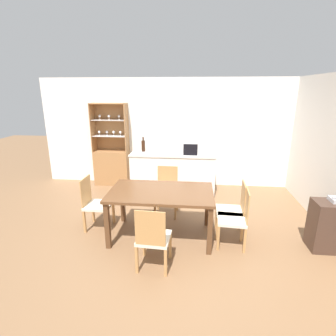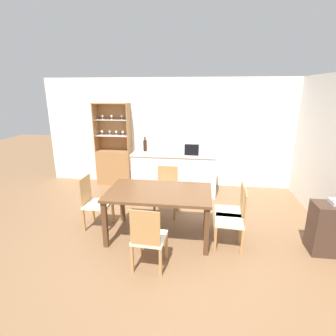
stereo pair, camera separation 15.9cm
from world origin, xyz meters
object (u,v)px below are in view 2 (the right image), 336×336
(dining_chair_head_near, at_px, (149,238))
(side_cabinet, at_px, (329,229))
(display_cabinet, at_px, (115,161))
(dining_chair_side_right_near, at_px, (233,219))
(dining_chair_head_far, at_px, (167,192))
(dining_chair_side_right_far, at_px, (231,211))
(wine_bottle, at_px, (145,145))
(dining_chair_side_left_far, at_px, (95,203))
(dining_table, at_px, (159,196))
(microwave, at_px, (195,148))

(dining_chair_head_near, relative_size, side_cabinet, 1.20)
(display_cabinet, relative_size, dining_chair_side_right_near, 2.21)
(dining_chair_head_far, bearing_deg, side_cabinet, 160.29)
(dining_chair_side_right_near, xyz_separation_m, dining_chair_side_right_far, (0.00, 0.29, 0.00))
(wine_bottle, distance_m, side_cabinet, 3.85)
(dining_chair_side_left_far, distance_m, wine_bottle, 2.01)
(dining_table, relative_size, dining_chair_head_far, 1.80)
(dining_table, bearing_deg, dining_chair_head_near, -90.21)
(dining_table, bearing_deg, microwave, 75.32)
(wine_bottle, bearing_deg, dining_chair_side_left_far, -104.15)
(microwave, bearing_deg, dining_chair_side_left_far, -133.76)
(side_cabinet, bearing_deg, microwave, 135.80)
(display_cabinet, bearing_deg, wine_bottle, -19.87)
(dining_chair_side_right_far, relative_size, side_cabinet, 1.20)
(dining_table, height_order, dining_chair_side_right_near, dining_chair_side_right_near)
(display_cabinet, height_order, dining_chair_head_far, display_cabinet)
(dining_table, bearing_deg, dining_chair_head_far, 89.95)
(dining_chair_side_right_near, relative_size, side_cabinet, 1.20)
(microwave, bearing_deg, side_cabinet, -44.20)
(display_cabinet, relative_size, dining_chair_head_near, 2.21)
(dining_table, distance_m, dining_chair_side_right_far, 1.16)
(microwave, distance_m, side_cabinet, 2.87)
(dining_chair_side_left_far, bearing_deg, wine_bottle, 166.43)
(dining_table, relative_size, dining_chair_side_left_far, 1.80)
(dining_chair_side_left_far, bearing_deg, dining_chair_side_right_far, 90.53)
(display_cabinet, xyz_separation_m, dining_chair_head_near, (1.52, -3.12, -0.14))
(dining_chair_head_near, bearing_deg, dining_chair_side_left_far, 143.27)
(dining_table, xyz_separation_m, wine_bottle, (-0.66, 2.00, 0.38))
(dining_chair_side_left_far, height_order, microwave, microwave)
(dining_chair_side_left_far, xyz_separation_m, side_cabinet, (3.60, -0.26, -0.07))
(dining_chair_head_near, bearing_deg, dining_chair_side_right_near, 33.80)
(dining_chair_side_right_near, xyz_separation_m, dining_chair_head_far, (-1.13, 0.96, 0.00))
(dining_table, bearing_deg, wine_bottle, 108.23)
(dining_chair_head_far, xyz_separation_m, side_cabinet, (2.47, -0.93, -0.07))
(side_cabinet, bearing_deg, dining_chair_side_left_far, 175.83)
(display_cabinet, relative_size, dining_chair_side_right_far, 2.21)
(dining_table, height_order, microwave, microwave)
(display_cabinet, relative_size, dining_table, 1.23)
(wine_bottle, bearing_deg, display_cabinet, 160.13)
(dining_chair_head_near, bearing_deg, dining_chair_side_right_far, 43.62)
(dining_chair_side_right_near, bearing_deg, side_cabinet, -84.24)
(dining_chair_head_far, relative_size, wine_bottle, 2.69)
(dining_chair_head_near, height_order, dining_chair_side_left_far, same)
(dining_chair_side_left_far, relative_size, microwave, 1.92)
(dining_chair_side_right_far, distance_m, microwave, 1.91)
(dining_chair_head_near, height_order, microwave, microwave)
(microwave, bearing_deg, display_cabinet, 166.17)
(dining_chair_side_right_near, height_order, dining_chair_side_right_far, same)
(dining_chair_head_near, distance_m, microwave, 2.75)
(dining_chair_side_right_near, distance_m, dining_chair_side_right_far, 0.29)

